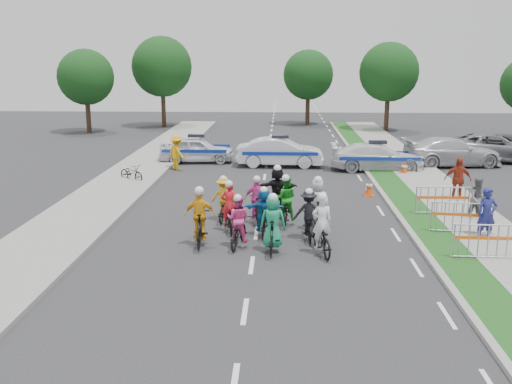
{
  "coord_description": "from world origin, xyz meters",
  "views": [
    {
      "loc": [
        0.8,
        -15.12,
        5.74
      ],
      "look_at": [
        -0.07,
        4.28,
        1.1
      ],
      "focal_mm": 40.0,
      "sensor_mm": 36.0,
      "label": 1
    }
  ],
  "objects_px": {
    "tree_0": "(86,77)",
    "rider_8": "(285,206)",
    "police_car_0": "(197,150)",
    "rider_1": "(273,229)",
    "civilian_suv": "(496,147)",
    "rider_2": "(238,227)",
    "spectator_0": "(487,214)",
    "police_car_2": "(377,157)",
    "rider_4": "(308,219)",
    "civilian_sedan": "(452,152)",
    "spectator_1": "(478,199)",
    "rider_11": "(277,194)",
    "parked_bike": "(131,173)",
    "rider_6": "(229,214)",
    "cone_0": "(369,188)",
    "barrier_2": "(442,202)",
    "marshal_hiviz": "(177,153)",
    "barrier_1": "(462,219)",
    "spectator_2": "(458,180)",
    "rider_10": "(224,203)",
    "barrier_0": "(488,243)",
    "rider_5": "(264,215)",
    "rider_7": "(317,209)",
    "rider_9": "(257,205)",
    "police_car_1": "(280,152)",
    "tree_1": "(389,72)",
    "rider_0": "(321,233)",
    "rider_3": "(200,223)"
  },
  "relations": [
    {
      "from": "cone_0",
      "to": "rider_11",
      "type": "bearing_deg",
      "value": -141.15
    },
    {
      "from": "rider_1",
      "to": "spectator_1",
      "type": "bearing_deg",
      "value": -149.95
    },
    {
      "from": "rider_2",
      "to": "rider_10",
      "type": "relative_size",
      "value": 1.04
    },
    {
      "from": "tree_0",
      "to": "rider_8",
      "type": "bearing_deg",
      "value": -57.96
    },
    {
      "from": "spectator_2",
      "to": "rider_10",
      "type": "bearing_deg",
      "value": -156.34
    },
    {
      "from": "civilian_sedan",
      "to": "tree_0",
      "type": "bearing_deg",
      "value": 54.33
    },
    {
      "from": "barrier_0",
      "to": "police_car_2",
      "type": "bearing_deg",
      "value": 94.17
    },
    {
      "from": "rider_6",
      "to": "cone_0",
      "type": "xyz_separation_m",
      "value": [
        5.43,
        5.21,
        -0.24
      ]
    },
    {
      "from": "rider_6",
      "to": "rider_11",
      "type": "bearing_deg",
      "value": -136.36
    },
    {
      "from": "rider_9",
      "to": "rider_5",
      "type": "bearing_deg",
      "value": 96.17
    },
    {
      "from": "rider_4",
      "to": "tree_1",
      "type": "xyz_separation_m",
      "value": [
        7.31,
        27.55,
        3.87
      ]
    },
    {
      "from": "rider_1",
      "to": "rider_5",
      "type": "relative_size",
      "value": 1.1
    },
    {
      "from": "rider_7",
      "to": "rider_8",
      "type": "distance_m",
      "value": 1.27
    },
    {
      "from": "police_car_0",
      "to": "spectator_1",
      "type": "distance_m",
      "value": 16.1
    },
    {
      "from": "police_car_0",
      "to": "rider_8",
      "type": "bearing_deg",
      "value": -162.13
    },
    {
      "from": "rider_1",
      "to": "barrier_0",
      "type": "relative_size",
      "value": 0.92
    },
    {
      "from": "spectator_2",
      "to": "tree_0",
      "type": "height_order",
      "value": "tree_0"
    },
    {
      "from": "police_car_2",
      "to": "rider_4",
      "type": "bearing_deg",
      "value": 161.81
    },
    {
      "from": "rider_3",
      "to": "spectator_1",
      "type": "xyz_separation_m",
      "value": [
        9.48,
        3.12,
        0.07
      ]
    },
    {
      "from": "rider_1",
      "to": "rider_6",
      "type": "height_order",
      "value": "rider_1"
    },
    {
      "from": "spectator_0",
      "to": "tree_0",
      "type": "distance_m",
      "value": 33.34
    },
    {
      "from": "marshal_hiviz",
      "to": "tree_0",
      "type": "bearing_deg",
      "value": -12.33
    },
    {
      "from": "marshal_hiviz",
      "to": "barrier_2",
      "type": "height_order",
      "value": "marshal_hiviz"
    },
    {
      "from": "tree_1",
      "to": "rider_0",
      "type": "bearing_deg",
      "value": -103.58
    },
    {
      "from": "police_car_2",
      "to": "rider_10",
      "type": "bearing_deg",
      "value": 144.98
    },
    {
      "from": "rider_7",
      "to": "rider_9",
      "type": "distance_m",
      "value": 2.19
    },
    {
      "from": "civilian_sedan",
      "to": "barrier_1",
      "type": "distance_m",
      "value": 12.8
    },
    {
      "from": "rider_1",
      "to": "civilian_suv",
      "type": "bearing_deg",
      "value": -124.35
    },
    {
      "from": "rider_9",
      "to": "barrier_1",
      "type": "xyz_separation_m",
      "value": [
        6.73,
        -1.11,
        -0.11
      ]
    },
    {
      "from": "rider_11",
      "to": "police_car_1",
      "type": "height_order",
      "value": "rider_11"
    },
    {
      "from": "rider_11",
      "to": "parked_bike",
      "type": "xyz_separation_m",
      "value": [
        -6.9,
        5.5,
        -0.39
      ]
    },
    {
      "from": "rider_2",
      "to": "barrier_2",
      "type": "height_order",
      "value": "rider_2"
    },
    {
      "from": "rider_2",
      "to": "rider_11",
      "type": "height_order",
      "value": "rider_11"
    },
    {
      "from": "rider_11",
      "to": "barrier_0",
      "type": "distance_m",
      "value": 7.69
    },
    {
      "from": "police_car_2",
      "to": "civilian_suv",
      "type": "bearing_deg",
      "value": -66.42
    },
    {
      "from": "spectator_1",
      "to": "parked_bike",
      "type": "distance_m",
      "value": 15.29
    },
    {
      "from": "rider_2",
      "to": "barrier_2",
      "type": "bearing_deg",
      "value": -142.59
    },
    {
      "from": "police_car_0",
      "to": "police_car_1",
      "type": "distance_m",
      "value": 4.71
    },
    {
      "from": "rider_3",
      "to": "rider_9",
      "type": "distance_m",
      "value": 2.95
    },
    {
      "from": "rider_2",
      "to": "spectator_0",
      "type": "height_order",
      "value": "spectator_0"
    },
    {
      "from": "rider_7",
      "to": "rider_9",
      "type": "xyz_separation_m",
      "value": [
        -2.06,
        0.73,
        -0.06
      ]
    },
    {
      "from": "rider_5",
      "to": "rider_9",
      "type": "height_order",
      "value": "rider_9"
    },
    {
      "from": "police_car_0",
      "to": "tree_0",
      "type": "bearing_deg",
      "value": 35.4
    },
    {
      "from": "civilian_sedan",
      "to": "spectator_0",
      "type": "xyz_separation_m",
      "value": [
        -2.57,
        -12.8,
        0.1
      ]
    },
    {
      "from": "police_car_2",
      "to": "civilian_suv",
      "type": "xyz_separation_m",
      "value": [
        7.08,
        2.94,
        0.09
      ]
    },
    {
      "from": "civilian_sedan",
      "to": "spectator_2",
      "type": "bearing_deg",
      "value": 157.63
    },
    {
      "from": "spectator_2",
      "to": "parked_bike",
      "type": "relative_size",
      "value": 1.19
    },
    {
      "from": "rider_8",
      "to": "tree_0",
      "type": "xyz_separation_m",
      "value": [
        -14.96,
        23.91,
        3.52
      ]
    },
    {
      "from": "rider_4",
      "to": "marshal_hiviz",
      "type": "bearing_deg",
      "value": -63.38
    },
    {
      "from": "rider_8",
      "to": "civilian_sedan",
      "type": "bearing_deg",
      "value": -126.22
    }
  ]
}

